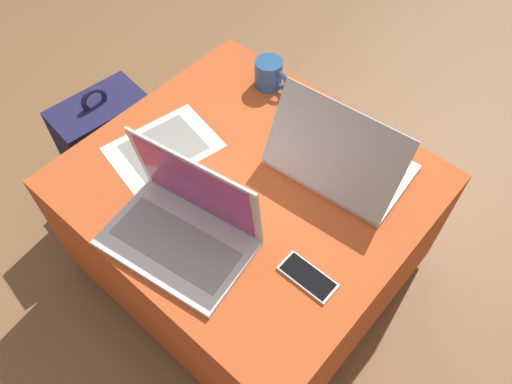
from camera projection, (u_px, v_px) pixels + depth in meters
name	position (u px, v px, depth m)	size (l,w,h in m)	color
ground_plane	(250.00, 263.00, 1.73)	(14.00, 14.00, 0.00)	olive
ottoman	(249.00, 226.00, 1.54)	(0.90, 0.82, 0.48)	maroon
laptop_near	(183.00, 224.00, 1.20)	(0.39, 0.28, 0.24)	silver
laptop_far	(339.00, 159.00, 1.32)	(0.38, 0.27, 0.23)	#B7B7BC
cell_phone	(308.00, 277.00, 1.17)	(0.14, 0.06, 0.01)	white
backpack	(112.00, 154.00, 1.73)	(0.24, 0.31, 0.53)	#23234C
paper_sheet	(163.00, 147.00, 1.41)	(0.27, 0.33, 0.00)	silver
coffee_mug	(270.00, 74.00, 1.53)	(0.12, 0.09, 0.09)	#285693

